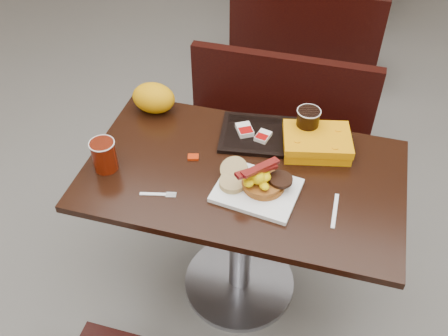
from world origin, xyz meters
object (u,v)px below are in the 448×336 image
(table_near, at_px, (241,234))
(coffee_cup_far, at_px, (307,123))
(hashbrown_sleeve_right, at_px, (263,136))
(bench_near_n, at_px, (273,136))
(pancake_stack, at_px, (264,183))
(knife, at_px, (335,211))
(hashbrown_sleeve_left, at_px, (245,130))
(bench_far_s, at_px, (307,29))
(fork, at_px, (153,194))
(clamshell, at_px, (317,143))
(coffee_cup_near, at_px, (104,156))
(tray, at_px, (264,135))
(platter, at_px, (257,190))
(paper_bag, at_px, (154,98))

(table_near, distance_m, coffee_cup_far, 0.56)
(hashbrown_sleeve_right, bearing_deg, bench_near_n, 106.67)
(pancake_stack, bearing_deg, coffee_cup_far, 72.59)
(table_near, relative_size, knife, 7.37)
(hashbrown_sleeve_left, bearing_deg, bench_far_s, 58.37)
(hashbrown_sleeve_right, bearing_deg, fork, -116.10)
(bench_near_n, xyz_separation_m, clamshell, (0.25, -0.50, 0.43))
(coffee_cup_far, height_order, clamshell, coffee_cup_far)
(coffee_cup_near, bearing_deg, tray, 32.19)
(platter, xyz_separation_m, hashbrown_sleeve_left, (-0.12, 0.30, 0.02))
(knife, bearing_deg, coffee_cup_near, -90.06)
(hashbrown_sleeve_right, xyz_separation_m, paper_bag, (-0.49, 0.08, 0.04))
(coffee_cup_near, relative_size, fork, 0.95)
(tray, distance_m, hashbrown_sleeve_left, 0.08)
(table_near, bearing_deg, knife, -16.46)
(pancake_stack, height_order, hashbrown_sleeve_right, pancake_stack)
(bench_near_n, xyz_separation_m, pancake_stack, (0.09, -0.77, 0.42))
(bench_far_s, height_order, coffee_cup_near, coffee_cup_near)
(coffee_cup_near, distance_m, clamshell, 0.82)
(platter, height_order, knife, platter)
(knife, xyz_separation_m, clamshell, (-0.11, 0.31, 0.03))
(bench_far_s, height_order, tray, tray)
(table_near, height_order, bench_far_s, table_near)
(platter, bearing_deg, coffee_cup_near, -169.95)
(coffee_cup_far, distance_m, clamshell, 0.09)
(knife, bearing_deg, fork, -82.35)
(bench_near_n, distance_m, paper_bag, 0.78)
(table_near, distance_m, paper_bag, 0.69)
(table_near, height_order, fork, fork)
(pancake_stack, distance_m, coffee_cup_near, 0.60)
(table_near, xyz_separation_m, hashbrown_sleeve_left, (-0.05, 0.21, 0.40))
(knife, bearing_deg, coffee_cup_far, -157.06)
(hashbrown_sleeve_left, height_order, clamshell, clamshell)
(coffee_cup_far, xyz_separation_m, clamshell, (0.05, -0.06, -0.04))
(knife, xyz_separation_m, hashbrown_sleeve_left, (-0.40, 0.32, 0.03))
(tray, bearing_deg, bench_far_s, 83.09)
(pancake_stack, bearing_deg, clamshell, 60.50)
(bench_far_s, height_order, pancake_stack, pancake_stack)
(tray, xyz_separation_m, clamshell, (0.21, -0.02, 0.03))
(table_near, xyz_separation_m, bench_far_s, (0.00, 1.90, -0.02))
(hashbrown_sleeve_left, relative_size, coffee_cup_far, 0.66)
(knife, height_order, hashbrown_sleeve_left, hashbrown_sleeve_left)
(fork, distance_m, hashbrown_sleeve_right, 0.51)
(knife, relative_size, coffee_cup_far, 1.34)
(fork, relative_size, hashbrown_sleeve_left, 1.66)
(platter, bearing_deg, coffee_cup_far, 77.87)
(table_near, relative_size, bench_near_n, 1.20)
(table_near, height_order, platter, platter)
(hashbrown_sleeve_left, xyz_separation_m, coffee_cup_far, (0.24, 0.05, 0.05))
(table_near, distance_m, clamshell, 0.52)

